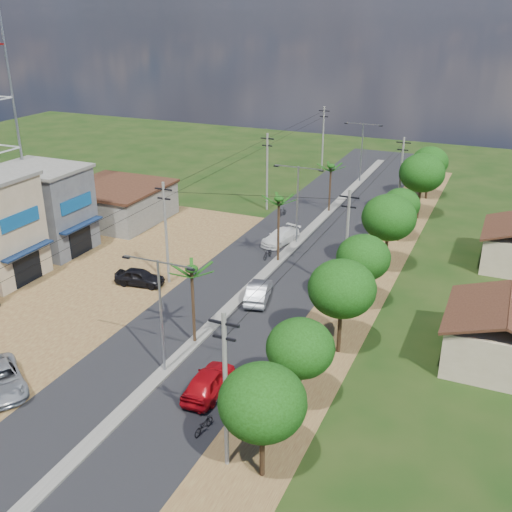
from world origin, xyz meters
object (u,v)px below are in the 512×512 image
(car_red_near, at_px, (209,382))
(car_white_far, at_px, (280,237))
(car_parked_dark, at_px, (140,277))
(car_parked_silver, at_px, (1,380))
(roadside_sign, at_px, (2,387))
(car_silver_mid, at_px, (258,292))
(moto_rider_east, at_px, (203,425))

(car_red_near, distance_m, car_white_far, 25.85)
(car_red_near, relative_size, car_parked_dark, 1.13)
(car_parked_silver, xyz_separation_m, roadside_sign, (0.28, -0.23, -0.32))
(car_red_near, bearing_deg, car_silver_mid, -82.85)
(car_red_near, xyz_separation_m, car_white_far, (-5.23, 25.31, -0.11))
(car_white_far, xyz_separation_m, car_parked_silver, (-6.78, -30.20, 0.05))
(car_red_near, distance_m, car_silver_mid, 13.03)
(car_red_near, bearing_deg, moto_rider_east, 110.36)
(car_silver_mid, height_order, car_parked_silver, car_silver_mid)
(car_red_near, distance_m, car_parked_dark, 17.09)
(car_silver_mid, distance_m, roadside_sign, 20.31)
(car_white_far, relative_size, roadside_sign, 4.64)
(car_parked_dark, bearing_deg, moto_rider_east, -144.69)
(car_parked_dark, relative_size, moto_rider_east, 2.46)
(car_parked_dark, distance_m, moto_rider_east, 20.47)
(car_silver_mid, bearing_deg, car_parked_dark, -5.97)
(roadside_sign, bearing_deg, car_silver_mid, 45.93)
(car_red_near, height_order, car_parked_silver, car_red_near)
(car_white_far, distance_m, roadside_sign, 31.11)
(car_red_near, relative_size, car_white_far, 0.99)
(car_silver_mid, height_order, car_parked_dark, car_silver_mid)
(car_red_near, relative_size, car_silver_mid, 1.03)
(car_parked_dark, height_order, moto_rider_east, car_parked_dark)
(car_red_near, xyz_separation_m, moto_rider_east, (1.43, -3.37, -0.37))
(car_white_far, distance_m, car_parked_silver, 30.95)
(car_white_far, xyz_separation_m, moto_rider_east, (6.66, -28.68, -0.25))
(car_silver_mid, bearing_deg, car_red_near, 86.20)
(car_white_far, relative_size, car_parked_silver, 0.90)
(car_parked_silver, distance_m, car_parked_dark, 16.32)
(car_parked_dark, bearing_deg, car_parked_silver, 174.05)
(car_parked_dark, bearing_deg, roadside_sign, 174.99)
(car_silver_mid, relative_size, car_white_far, 0.96)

